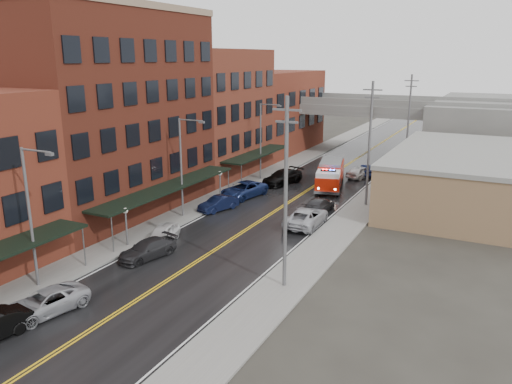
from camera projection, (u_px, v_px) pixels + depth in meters
The scene contains 32 objects.
road at pixel (278, 209), 47.76m from camera, with size 11.00×160.00×0.02m, color black.
sidewalk_left at pixel (213, 199), 50.91m from camera, with size 3.00×160.00×0.15m, color slate.
sidewalk_right at pixel (352, 220), 44.58m from camera, with size 3.00×160.00×0.15m, color slate.
curb_left at pixel (227, 201), 50.20m from camera, with size 0.30×160.00×0.15m, color gray.
curb_right at pixel (335, 217), 45.30m from camera, with size 0.30×160.00×0.15m, color gray.
brick_building_b at pixel (113, 116), 45.13m from camera, with size 9.00×20.00×18.00m, color #4D1B14.
brick_building_c at pixel (214, 113), 60.61m from camera, with size 9.00×15.00×15.00m, color maroon.
brick_building_far at pixel (274, 112), 76.09m from camera, with size 9.00×20.00×12.00m, color maroon.
tan_building at pixel (469, 180), 48.79m from camera, with size 14.00×22.00×5.00m, color #92714F.
right_far_block at pixel (501, 128), 73.38m from camera, with size 18.00×30.00×8.00m, color slate.
awning_1 at pixel (169, 187), 44.20m from camera, with size 2.60×18.00×3.09m.
awning_2 at pixel (257, 154), 59.28m from camera, with size 2.60×13.00×3.09m.
globe_lamp_1 at pixel (126, 218), 37.87m from camera, with size 0.44×0.44×3.12m.
globe_lamp_2 at pixel (220, 179), 49.93m from camera, with size 0.44×0.44×3.12m.
street_lamp_0 at pixel (32, 210), 30.28m from camera, with size 2.64×0.22×9.00m.
street_lamp_1 at pixel (183, 162), 44.07m from camera, with size 2.64×0.22×9.00m.
street_lamp_2 at pixel (262, 137), 57.86m from camera, with size 2.64×0.22×9.00m.
utility_pole_0 at pixel (286, 192), 30.06m from camera, with size 1.80×0.24×12.00m.
utility_pole_1 at pixel (370, 142), 47.29m from camera, with size 1.80×0.24×12.00m.
utility_pole_2 at pixel (409, 119), 64.53m from camera, with size 1.80×0.24×12.00m.
overpass at pixel (367, 114), 73.77m from camera, with size 40.00×10.00×7.50m.
fire_truck at pixel (330, 174), 55.06m from camera, with size 4.67×8.41×2.93m.
parked_car_left_2 at pixel (45, 303), 28.29m from camera, with size 2.26×4.91×1.36m, color #A0A1A8.
parked_car_left_3 at pixel (147, 249), 36.16m from camera, with size 1.87×4.60×1.33m, color #28282A.
parked_car_left_4 at pixel (163, 234), 39.08m from camera, with size 1.69×4.19×1.43m, color silver.
parked_car_left_5 at pixel (218, 204), 47.32m from camera, with size 1.45×4.17×1.37m, color black.
parked_car_left_6 at pixel (243, 190), 51.74m from camera, with size 2.66×5.76×1.60m, color navy.
parked_car_left_7 at pixel (282, 177), 57.04m from camera, with size 2.29×5.64×1.64m, color black.
parked_car_right_0 at pixel (306, 217), 43.04m from camera, with size 2.65×5.74×1.60m, color #AEAFB6.
parked_car_right_1 at pixel (319, 205), 46.82m from camera, with size 1.91×4.69×1.36m, color #28282B.
parked_car_right_2 at pixel (361, 172), 59.97m from camera, with size 1.74×4.33×1.47m, color silver.
parked_car_right_3 at pixel (367, 170), 61.21m from camera, with size 1.49×4.26×1.40m, color black.
Camera 1 is at (18.64, -11.72, 14.18)m, focal length 35.00 mm.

